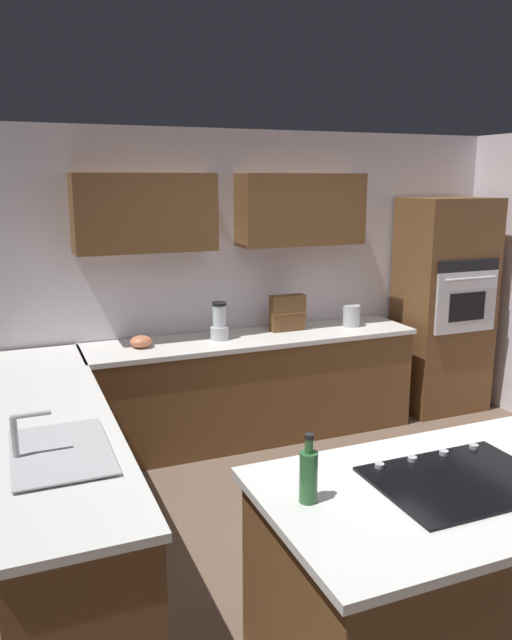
{
  "coord_description": "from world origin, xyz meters",
  "views": [
    {
      "loc": [
        2.0,
        2.98,
        2.2
      ],
      "look_at": [
        0.29,
        -1.21,
        1.16
      ],
      "focal_mm": 34.91,
      "sensor_mm": 36.0,
      "label": 1
    }
  ],
  "objects_px": {
    "sink_unit": "(59,451)",
    "mixing_bowl": "(141,341)",
    "oil_bottle": "(308,475)",
    "cooktop": "(460,480)",
    "blender": "(219,324)",
    "wall_oven": "(443,306)",
    "spice_rack": "(288,313)",
    "kettle": "(351,316)"
  },
  "relations": [
    {
      "from": "cooktop",
      "to": "kettle",
      "type": "relative_size",
      "value": 3.98
    },
    {
      "from": "cooktop",
      "to": "mixing_bowl",
      "type": "relative_size",
      "value": 4.41
    },
    {
      "from": "wall_oven",
      "to": "sink_unit",
      "type": "relative_size",
      "value": 2.89
    },
    {
      "from": "sink_unit",
      "to": "cooktop",
      "type": "height_order",
      "value": "sink_unit"
    },
    {
      "from": "wall_oven",
      "to": "oil_bottle",
      "type": "xyz_separation_m",
      "value": [
        2.77,
        2.62,
        0.0
      ]
    },
    {
      "from": "mixing_bowl",
      "to": "spice_rack",
      "type": "xyz_separation_m",
      "value": [
        -1.3,
        -0.07,
        0.11
      ]
    },
    {
      "from": "kettle",
      "to": "oil_bottle",
      "type": "height_order",
      "value": "oil_bottle"
    },
    {
      "from": "sink_unit",
      "to": "kettle",
      "type": "distance_m",
      "value": 3.22
    },
    {
      "from": "wall_oven",
      "to": "oil_bottle",
      "type": "height_order",
      "value": "wall_oven"
    },
    {
      "from": "blender",
      "to": "kettle",
      "type": "relative_size",
      "value": 1.63
    },
    {
      "from": "mixing_bowl",
      "to": "oil_bottle",
      "type": "distance_m",
      "value": 2.64
    },
    {
      "from": "wall_oven",
      "to": "oil_bottle",
      "type": "distance_m",
      "value": 3.81
    },
    {
      "from": "wall_oven",
      "to": "spice_rack",
      "type": "bearing_deg",
      "value": -3.01
    },
    {
      "from": "mixing_bowl",
      "to": "kettle",
      "type": "bearing_deg",
      "value": 180.0
    },
    {
      "from": "cooktop",
      "to": "wall_oven",
      "type": "bearing_deg",
      "value": -127.34
    },
    {
      "from": "blender",
      "to": "spice_rack",
      "type": "distance_m",
      "value": 0.65
    },
    {
      "from": "cooktop",
      "to": "spice_rack",
      "type": "distance_m",
      "value": 2.84
    },
    {
      "from": "mixing_bowl",
      "to": "spice_rack",
      "type": "height_order",
      "value": "spice_rack"
    },
    {
      "from": "wall_oven",
      "to": "cooktop",
      "type": "height_order",
      "value": "wall_oven"
    },
    {
      "from": "wall_oven",
      "to": "kettle",
      "type": "distance_m",
      "value": 1.0
    },
    {
      "from": "mixing_bowl",
      "to": "cooktop",
      "type": "bearing_deg",
      "value": 106.85
    },
    {
      "from": "wall_oven",
      "to": "spice_rack",
      "type": "relative_size",
      "value": 6.45
    },
    {
      "from": "spice_rack",
      "to": "oil_bottle",
      "type": "bearing_deg",
      "value": 66.59
    },
    {
      "from": "wall_oven",
      "to": "kettle",
      "type": "relative_size",
      "value": 10.6
    },
    {
      "from": "kettle",
      "to": "oil_bottle",
      "type": "xyz_separation_m",
      "value": [
        1.77,
        2.63,
        0.02
      ]
    },
    {
      "from": "cooktop",
      "to": "oil_bottle",
      "type": "height_order",
      "value": "oil_bottle"
    },
    {
      "from": "cooktop",
      "to": "spice_rack",
      "type": "xyz_separation_m",
      "value": [
        -0.47,
        -2.8,
        0.15
      ]
    },
    {
      "from": "cooktop",
      "to": "blender",
      "type": "bearing_deg",
      "value": -86.29
    },
    {
      "from": "sink_unit",
      "to": "oil_bottle",
      "type": "relative_size",
      "value": 2.36
    },
    {
      "from": "kettle",
      "to": "sink_unit",
      "type": "bearing_deg",
      "value": 33.61
    },
    {
      "from": "blender",
      "to": "mixing_bowl",
      "type": "xyz_separation_m",
      "value": [
        0.65,
        0.0,
        -0.09
      ]
    },
    {
      "from": "wall_oven",
      "to": "oil_bottle",
      "type": "relative_size",
      "value": 6.83
    },
    {
      "from": "kettle",
      "to": "cooktop",
      "type": "bearing_deg",
      "value": 68.56
    },
    {
      "from": "spice_rack",
      "to": "kettle",
      "type": "bearing_deg",
      "value": 173.36
    },
    {
      "from": "spice_rack",
      "to": "cooktop",
      "type": "bearing_deg",
      "value": 80.42
    },
    {
      "from": "spice_rack",
      "to": "oil_bottle",
      "type": "relative_size",
      "value": 1.06
    },
    {
      "from": "wall_oven",
      "to": "cooktop",
      "type": "xyz_separation_m",
      "value": [
        2.07,
        2.72,
        -0.11
      ]
    },
    {
      "from": "wall_oven",
      "to": "kettle",
      "type": "bearing_deg",
      "value": -0.82
    },
    {
      "from": "wall_oven",
      "to": "mixing_bowl",
      "type": "height_order",
      "value": "wall_oven"
    },
    {
      "from": "kettle",
      "to": "mixing_bowl",
      "type": "bearing_deg",
      "value": 0.0
    },
    {
      "from": "sink_unit",
      "to": "mixing_bowl",
      "type": "xyz_separation_m",
      "value": [
        -0.78,
        -1.78,
        0.03
      ]
    },
    {
      "from": "sink_unit",
      "to": "cooktop",
      "type": "xyz_separation_m",
      "value": [
        -1.61,
        0.95,
        -0.01
      ]
    }
  ]
}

